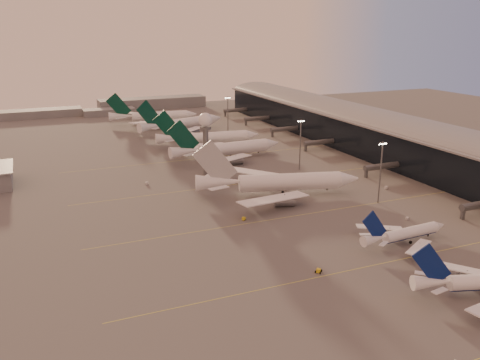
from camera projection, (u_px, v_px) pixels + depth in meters
name	position (u px, v px, depth m)	size (l,w,h in m)	color
ground	(339.00, 293.00, 134.52)	(700.00, 700.00, 0.00)	#5D5A5B
taxiway_markings	(323.00, 210.00, 195.04)	(180.00, 185.25, 0.02)	gold
terminal	(396.00, 139.00, 268.73)	(57.00, 362.00, 23.04)	black
radar_tower	(206.00, 131.00, 235.92)	(6.40, 6.40, 31.10)	#585B60
mast_b	(381.00, 170.00, 199.51)	(3.60, 0.56, 25.00)	#585B60
mast_c	(300.00, 142.00, 246.06)	(3.60, 0.56, 25.00)	#585B60
mast_d	(228.00, 114.00, 324.53)	(3.60, 0.56, 25.00)	#585B60
distant_horizon	(121.00, 106.00, 420.58)	(165.00, 37.50, 9.00)	slate
narrowbody_mid	(405.00, 235.00, 164.70)	(35.27, 28.11, 13.77)	white
widebody_white	(279.00, 186.00, 211.01)	(68.31, 54.03, 24.58)	white
greentail_a	(227.00, 151.00, 269.19)	(63.81, 51.46, 23.17)	white
greentail_b	(209.00, 140.00, 296.53)	(62.08, 49.84, 22.60)	white
greentail_c	(183.00, 126.00, 337.43)	(63.92, 50.83, 23.98)	white
greentail_d	(154.00, 118.00, 365.50)	(63.78, 51.21, 23.22)	white
gsv_truck_a	(457.00, 360.00, 106.12)	(5.25, 4.12, 2.03)	silver
gsv_tug_mid	(319.00, 271.00, 145.67)	(4.32, 4.43, 1.11)	yellow
gsv_truck_b	(408.00, 217.00, 185.53)	(5.36, 3.22, 2.04)	silver
gsv_truck_c	(244.00, 217.00, 185.19)	(5.91, 5.13, 2.35)	yellow
gsv_catering_b	(387.00, 184.00, 220.10)	(6.15, 3.99, 4.65)	silver
gsv_tug_far	(250.00, 183.00, 226.64)	(2.44, 3.63, 0.98)	silver
gsv_truck_d	(147.00, 182.00, 226.62)	(3.36, 6.43, 2.47)	silver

